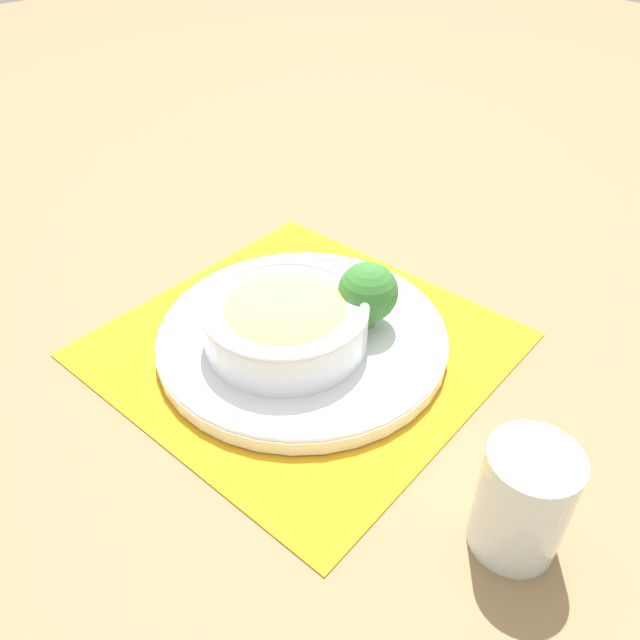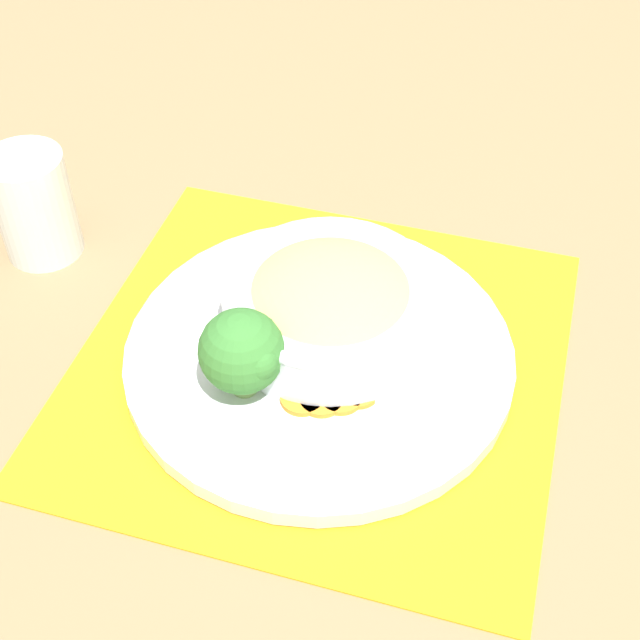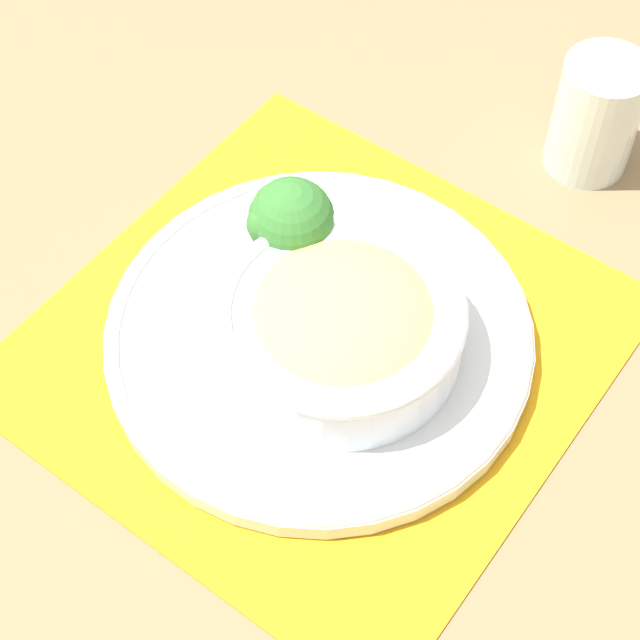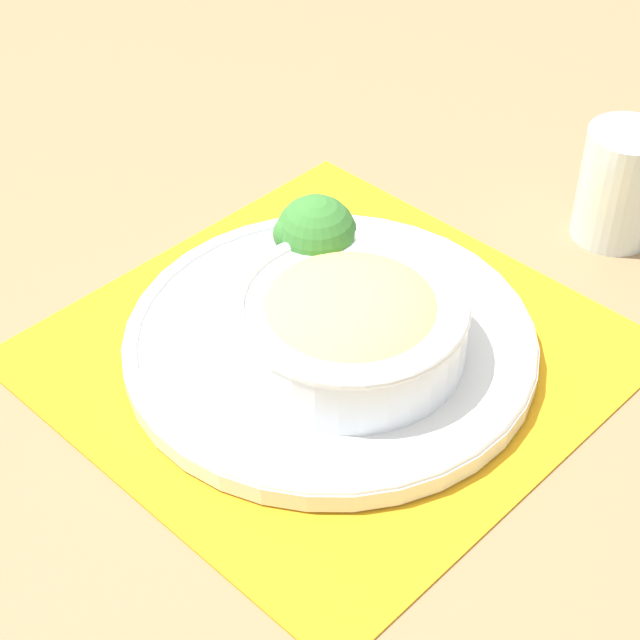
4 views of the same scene
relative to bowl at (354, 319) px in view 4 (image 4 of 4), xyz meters
name	(u,v)px [view 4 (image 4 of 4)]	position (x,y,z in m)	size (l,w,h in m)	color
ground_plane	(330,355)	(0.00, 0.02, -0.05)	(4.00, 4.00, 0.00)	#8C704C
placemat	(330,353)	(0.00, 0.02, -0.05)	(0.45, 0.44, 0.00)	orange
plate	(330,341)	(0.00, 0.02, -0.04)	(0.33, 0.33, 0.02)	silver
bowl	(354,319)	(0.00, 0.00, 0.00)	(0.18, 0.18, 0.06)	silver
broccoli_floret	(315,236)	(0.03, 0.09, 0.01)	(0.07, 0.07, 0.08)	#759E51
carrot_slice_near	(277,303)	(-0.01, 0.08, -0.03)	(0.04, 0.04, 0.01)	orange
carrot_slice_middle	(266,313)	(-0.03, 0.08, -0.03)	(0.04, 0.04, 0.01)	orange
carrot_slice_far	(259,325)	(-0.04, 0.07, -0.03)	(0.04, 0.04, 0.01)	orange
carrot_slice_extra	(257,337)	(-0.05, 0.06, -0.03)	(0.04, 0.04, 0.01)	orange
water_glass	(619,190)	(0.30, -0.01, 0.00)	(0.07, 0.07, 0.11)	silver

